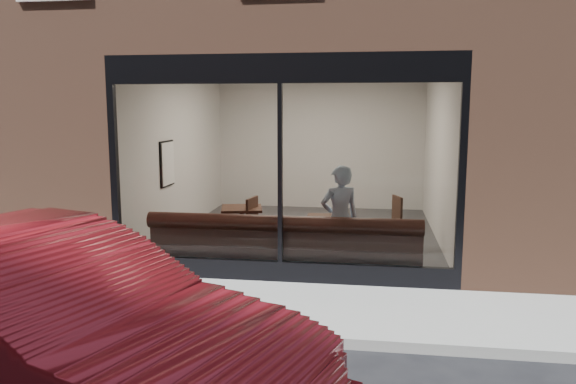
# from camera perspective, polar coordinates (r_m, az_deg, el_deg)

# --- Properties ---
(ground) EXTENTS (120.00, 120.00, 0.00)m
(ground) POSITION_cam_1_polar(r_m,az_deg,el_deg) (6.27, -3.91, -14.74)
(ground) COLOR black
(ground) RESTS_ON ground
(sidewalk_near) EXTENTS (40.00, 2.00, 0.01)m
(sidewalk_near) POSITION_cam_1_polar(r_m,az_deg,el_deg) (7.18, -2.16, -11.57)
(sidewalk_near) COLOR gray
(sidewalk_near) RESTS_ON ground
(kerb_near) EXTENTS (40.00, 0.10, 0.12)m
(kerb_near) POSITION_cam_1_polar(r_m,az_deg,el_deg) (6.20, -4.02, -14.41)
(kerb_near) COLOR gray
(kerb_near) RESTS_ON ground
(host_building_pier_left) EXTENTS (2.50, 12.00, 3.20)m
(host_building_pier_left) POSITION_cam_1_polar(r_m,az_deg,el_deg) (14.53, -11.68, 5.02)
(host_building_pier_left) COLOR brown
(host_building_pier_left) RESTS_ON ground
(host_building_pier_right) EXTENTS (2.50, 12.00, 3.20)m
(host_building_pier_right) POSITION_cam_1_polar(r_m,az_deg,el_deg) (13.87, 18.94, 4.56)
(host_building_pier_right) COLOR brown
(host_building_pier_right) RESTS_ON ground
(host_building_backfill) EXTENTS (5.00, 6.00, 3.20)m
(host_building_backfill) POSITION_cam_1_polar(r_m,az_deg,el_deg) (16.68, 4.23, 5.63)
(host_building_backfill) COLOR brown
(host_building_backfill) RESTS_ON ground
(cafe_floor) EXTENTS (6.00, 6.00, 0.00)m
(cafe_floor) POSITION_cam_1_polar(r_m,az_deg,el_deg) (10.97, 1.73, -4.31)
(cafe_floor) COLOR #2D2D30
(cafe_floor) RESTS_ON ground
(cafe_ceiling) EXTENTS (6.00, 6.00, 0.00)m
(cafe_ceiling) POSITION_cam_1_polar(r_m,az_deg,el_deg) (10.71, 1.81, 12.45)
(cafe_ceiling) COLOR white
(cafe_ceiling) RESTS_ON host_building_upper
(cafe_wall_back) EXTENTS (5.00, 0.00, 5.00)m
(cafe_wall_back) POSITION_cam_1_polar(r_m,az_deg,el_deg) (13.69, 3.26, 4.97)
(cafe_wall_back) COLOR silver
(cafe_wall_back) RESTS_ON ground
(cafe_wall_left) EXTENTS (0.00, 6.00, 6.00)m
(cafe_wall_left) POSITION_cam_1_polar(r_m,az_deg,el_deg) (11.29, -10.91, 4.03)
(cafe_wall_left) COLOR silver
(cafe_wall_left) RESTS_ON ground
(cafe_wall_right) EXTENTS (0.00, 6.00, 6.00)m
(cafe_wall_right) POSITION_cam_1_polar(r_m,az_deg,el_deg) (10.72, 15.13, 3.64)
(cafe_wall_right) COLOR silver
(cafe_wall_right) RESTS_ON ground
(storefront_kick) EXTENTS (5.00, 0.10, 0.30)m
(storefront_kick) POSITION_cam_1_polar(r_m,az_deg,el_deg) (8.11, -0.78, -8.07)
(storefront_kick) COLOR black
(storefront_kick) RESTS_ON ground
(storefront_header) EXTENTS (5.00, 0.10, 0.40)m
(storefront_header) POSITION_cam_1_polar(r_m,az_deg,el_deg) (7.78, -0.82, 12.45)
(storefront_header) COLOR black
(storefront_header) RESTS_ON host_building_upper
(storefront_mullion) EXTENTS (0.06, 0.10, 2.50)m
(storefront_mullion) POSITION_cam_1_polar(r_m,az_deg,el_deg) (7.82, -0.80, 1.79)
(storefront_mullion) COLOR black
(storefront_mullion) RESTS_ON storefront_kick
(storefront_glass) EXTENTS (4.80, 0.00, 4.80)m
(storefront_glass) POSITION_cam_1_polar(r_m,az_deg,el_deg) (7.79, -0.83, 1.77)
(storefront_glass) COLOR white
(storefront_glass) RESTS_ON storefront_kick
(banquette) EXTENTS (4.00, 0.55, 0.45)m
(banquette) POSITION_cam_1_polar(r_m,az_deg,el_deg) (8.47, -0.34, -6.81)
(banquette) COLOR #381B14
(banquette) RESTS_ON cafe_floor
(person) EXTENTS (0.70, 0.60, 1.63)m
(person) POSITION_cam_1_polar(r_m,az_deg,el_deg) (8.42, 5.27, -2.81)
(person) COLOR #AAC4DF
(person) RESTS_ON cafe_floor
(cafe_table_left) EXTENTS (0.83, 0.83, 0.04)m
(cafe_table_left) POSITION_cam_1_polar(r_m,az_deg,el_deg) (9.74, -4.73, -1.68)
(cafe_table_left) COLOR black
(cafe_table_left) RESTS_ON cafe_floor
(cafe_table_right) EXTENTS (0.55, 0.55, 0.04)m
(cafe_table_right) POSITION_cam_1_polar(r_m,az_deg,el_deg) (8.94, 3.66, -2.61)
(cafe_table_right) COLOR black
(cafe_table_right) RESTS_ON cafe_floor
(cafe_chair_left) EXTENTS (0.55, 0.55, 0.05)m
(cafe_chair_left) POSITION_cam_1_polar(r_m,az_deg,el_deg) (9.80, -4.67, -4.61)
(cafe_chair_left) COLOR black
(cafe_chair_left) RESTS_ON cafe_floor
(cafe_chair_right) EXTENTS (0.49, 0.49, 0.04)m
(cafe_chair_right) POSITION_cam_1_polar(r_m,az_deg,el_deg) (9.96, 9.94, -4.49)
(cafe_chair_right) COLOR black
(cafe_chair_right) RESTS_ON cafe_floor
(wall_poster) EXTENTS (0.02, 0.58, 0.78)m
(wall_poster) POSITION_cam_1_polar(r_m,az_deg,el_deg) (10.55, -12.10, 2.84)
(wall_poster) COLOR white
(wall_poster) RESTS_ON cafe_wall_left
(parked_car) EXTENTS (5.03, 3.06, 1.56)m
(parked_car) POSITION_cam_1_polar(r_m,az_deg,el_deg) (4.82, -24.57, -12.89)
(parked_car) COLOR maroon
(parked_car) RESTS_ON ground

